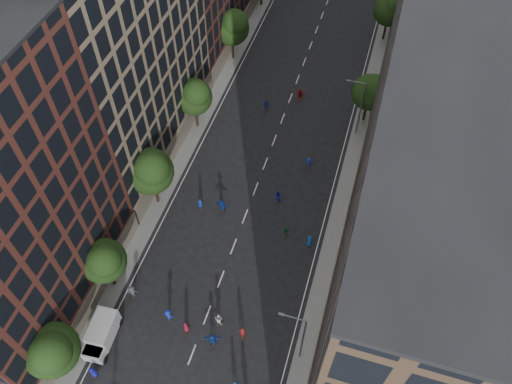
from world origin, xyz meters
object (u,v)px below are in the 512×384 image
at_px(streetlamp_far, 360,106).
at_px(skater_0, 93,372).
at_px(streetlamp_near, 301,337).
at_px(cargo_van, 101,334).

bearing_deg(streetlamp_far, skater_0, -114.87).
bearing_deg(streetlamp_near, cargo_van, -168.15).
height_order(streetlamp_far, skater_0, streetlamp_far).
relative_size(streetlamp_far, cargo_van, 1.75).
xyz_separation_m(streetlamp_near, cargo_van, (-19.68, -4.13, -3.76)).
distance_m(streetlamp_near, skater_0, 20.83).
distance_m(streetlamp_near, streetlamp_far, 33.00).
bearing_deg(skater_0, streetlamp_far, -123.59).
bearing_deg(skater_0, cargo_van, -85.96).
relative_size(streetlamp_near, cargo_van, 1.75).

